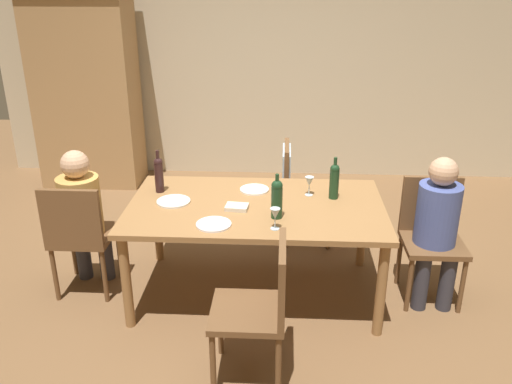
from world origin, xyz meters
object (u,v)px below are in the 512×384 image
Objects in this scene: person_woman_host at (83,210)px; wine_bottle_tall_green at (334,180)px; dining_table at (256,214)px; armoire_cabinet at (86,90)px; handbag at (344,229)px; wine_bottle_dark_red at (277,198)px; chair_right_end at (431,230)px; chair_near at (262,302)px; dinner_plate_guest_right at (214,224)px; chair_left_end at (79,232)px; dinner_plate_host at (174,201)px; chair_far_right at (295,179)px; dinner_plate_guest_left at (254,190)px; wine_bottle_short_olive at (159,173)px; person_man_bearded at (438,222)px; wine_glass_near_left at (275,214)px; wine_glass_centre at (309,182)px.

wine_bottle_tall_green is (1.89, 0.13, 0.24)m from person_woman_host.
person_woman_host is at bearing 178.87° from dining_table.
handbag is (2.81, -1.37, -0.99)m from armoire_cabinet.
armoire_cabinet is at bearing 131.16° from wine_bottle_dark_red.
chair_right_end is 1.60m from chair_near.
person_woman_host is 1.13m from dinner_plate_guest_right.
armoire_cabinet is 1.16× the size of dining_table.
dinner_plate_host is at bearing 7.83° from chair_left_end.
chair_far_right is at bearing 82.80° from wine_bottle_dark_red.
chair_left_end is 1.36m from dinner_plate_guest_left.
wine_bottle_short_olive reaches higher than wine_bottle_dark_red.
chair_near reaches higher than dinner_plate_guest_right.
dinner_plate_guest_right is at bearing 11.88° from person_man_bearded.
person_man_bearded is (2.64, 0.06, 0.12)m from chair_left_end.
wine_bottle_short_olive is (-0.76, 0.21, 0.22)m from dining_table.
chair_right_end is 0.17m from person_man_bearded.
dining_table is 0.45m from dinner_plate_guest_right.
armoire_cabinet reaches higher than wine_bottle_tall_green.
dining_table is 0.64m from wine_bottle_tall_green.
dining_table is 1.32m from person_man_bearded.
chair_left_end is 0.73m from wine_bottle_short_olive.
wine_glass_near_left is 0.53× the size of handbag.
chair_far_right is (2.34, -1.37, -0.50)m from armoire_cabinet.
wine_bottle_tall_green is (-0.74, 0.07, 0.36)m from chair_right_end.
wine_glass_centre is at bearing 67.41° from wine_glass_near_left.
wine_bottle_tall_green is (2.61, -2.14, -0.20)m from armoire_cabinet.
wine_bottle_short_olive is 1.48× the size of dinner_plate_guest_left.
handbag is (0.38, 0.73, -0.75)m from wine_glass_centre.
chair_far_right is 1.41m from dinner_plate_guest_right.
person_man_bearded is 1.23m from handbag.
wine_bottle_dark_red is at bearing 87.62° from wine_glass_near_left.
dinner_plate_host is at bearing -58.07° from armoire_cabinet.
armoire_cabinet is 3.34m from wine_bottle_dark_red.
person_man_bearded is 7.64× the size of wine_glass_centre.
wine_glass_centre is at bearing 10.79° from dinner_plate_host.
armoire_cabinet reaches higher than handbag.
chair_right_end is 6.17× the size of wine_glass_near_left.
chair_far_right is 2.85× the size of wine_bottle_tall_green.
armoire_cabinet is at bearing 33.40° from chair_near.
person_woman_host is 1.91m from wine_bottle_tall_green.
person_woman_host is at bearing 178.69° from dinner_plate_host.
person_woman_host reaches higher than wine_glass_centre.
person_woman_host is at bearing 164.13° from wine_glass_near_left.
dinner_plate_guest_right is at bearing -46.76° from dinner_plate_host.
armoire_cabinet reaches higher than person_woman_host.
wine_bottle_dark_red is at bearing -4.85° from chair_left_end.
chair_near is at bearing -105.20° from wine_glass_centre.
dinner_plate_host is (-0.91, -0.92, 0.16)m from chair_far_right.
person_man_bearded reaches higher than dinner_plate_guest_right.
handbag is (-0.55, 0.95, -0.55)m from person_man_bearded.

